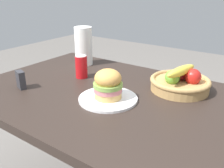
{
  "coord_description": "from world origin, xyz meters",
  "views": [
    {
      "loc": [
        0.62,
        -0.88,
        1.24
      ],
      "look_at": [
        0.01,
        -0.02,
        0.81
      ],
      "focal_mm": 39.89,
      "sensor_mm": 36.0,
      "label": 1
    }
  ],
  "objects": [
    {
      "name": "paper_towel_roll",
      "position": [
        -0.43,
        0.28,
        0.87
      ],
      "size": [
        0.11,
        0.11,
        0.24
      ],
      "primitive_type": "cylinder",
      "color": "white",
      "rests_on": "dining_table"
    },
    {
      "name": "napkin_holder",
      "position": [
        -0.42,
        -0.2,
        0.8
      ],
      "size": [
        0.07,
        0.05,
        0.09
      ],
      "primitive_type": "cube",
      "rotation": [
        0.0,
        0.0,
        -0.33
      ],
      "color": "#333338",
      "rests_on": "dining_table"
    },
    {
      "name": "dining_table",
      "position": [
        0.0,
        0.0,
        0.65
      ],
      "size": [
        1.4,
        0.9,
        0.75
      ],
      "color": "#2D231E",
      "rests_on": "ground_plane"
    },
    {
      "name": "sandwich",
      "position": [
        0.02,
        -0.06,
        0.83
      ],
      "size": [
        0.13,
        0.13,
        0.13
      ],
      "color": "#DBAD60",
      "rests_on": "plate"
    },
    {
      "name": "fruit_basket",
      "position": [
        0.24,
        0.23,
        0.79
      ],
      "size": [
        0.29,
        0.29,
        0.13
      ],
      "color": "tan",
      "rests_on": "dining_table"
    },
    {
      "name": "soda_can",
      "position": [
        -0.28,
        0.09,
        0.81
      ],
      "size": [
        0.07,
        0.07,
        0.13
      ],
      "color": "red",
      "rests_on": "dining_table"
    },
    {
      "name": "plate",
      "position": [
        0.02,
        -0.06,
        0.76
      ],
      "size": [
        0.27,
        0.27,
        0.01
      ],
      "primitive_type": "cylinder",
      "color": "white",
      "rests_on": "dining_table"
    }
  ]
}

